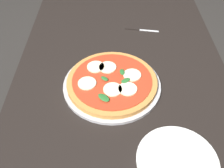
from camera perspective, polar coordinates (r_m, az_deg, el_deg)
The scene contains 6 objects.
ground_plane at distance 1.61m, azimuth 1.38°, elevation -15.36°, with size 6.00×6.00×0.00m, color #2D2B28.
dining_table at distance 1.11m, azimuth 1.92°, elevation 0.27°, with size 1.58×0.84×0.70m.
serving_tray at distance 0.97m, azimuth -0.00°, elevation -0.17°, with size 0.36×0.36×0.01m, color #B2B2B7.
pizza at distance 0.96m, azimuth -0.02°, elevation 0.57°, with size 0.33×0.33×0.03m.
plate_white at distance 0.81m, azimuth 14.01°, elevation -16.02°, with size 0.24×0.24×0.01m, color white.
knife at distance 1.27m, azimuth 5.57°, elevation 11.74°, with size 0.04×0.16×0.01m.
Camera 1 is at (0.79, -0.04, 1.40)m, focal length 42.00 mm.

